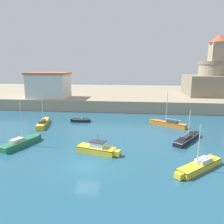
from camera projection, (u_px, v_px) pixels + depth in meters
name	position (u px, v px, depth m)	size (l,w,h in m)	color
ground_plane	(87.00, 166.00, 22.63)	(200.00, 200.00, 0.00)	#235670
quay_seawall	(121.00, 95.00, 66.73)	(120.00, 40.00, 2.59)	gray
dinghy_black_0	(81.00, 120.00, 40.20)	(3.66, 1.42, 0.67)	black
sailboat_black_1	(187.00, 138.00, 29.89)	(4.65, 6.29, 4.26)	black
sailboat_green_2	(21.00, 142.00, 28.16)	(3.02, 6.07, 5.77)	#237A4C
motorboat_yellow_3	(98.00, 149.00, 25.89)	(5.47, 2.73, 2.37)	yellow
sailboat_orange_4	(168.00, 124.00, 37.32)	(6.11, 4.21, 5.73)	orange
sailboat_yellow_5	(199.00, 166.00, 21.78)	(5.49, 5.18, 4.71)	yellow
sailboat_yellow_6	(43.00, 123.00, 37.67)	(2.67, 6.79, 4.48)	yellow
fortress	(211.00, 83.00, 56.70)	(12.69, 12.69, 8.61)	gray
harbor_shed_near_wharf	(49.00, 85.00, 52.03)	(9.45, 6.75, 5.97)	silver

